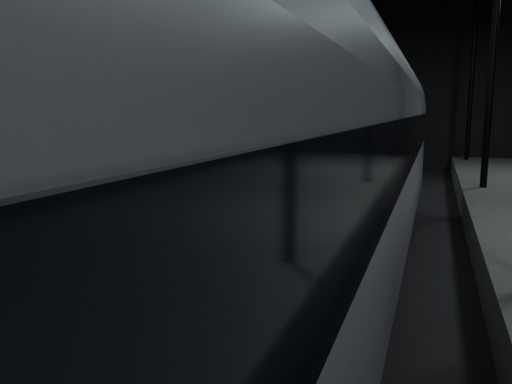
% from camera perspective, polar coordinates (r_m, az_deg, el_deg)
% --- Properties ---
extents(ground, '(44.00, 44.00, 0.00)m').
position_cam_1_polar(ground, '(13.98, 11.08, -7.41)').
color(ground, black).
rests_on(ground, ground).
extents(platform_left, '(9.00, 43.80, 1.00)m').
position_cam_1_polar(platform_left, '(16.64, -15.34, -3.11)').
color(platform_left, '#4D4D4B').
rests_on(platform_left, ground).
extents(tactile_strip, '(0.50, 43.80, 0.01)m').
position_cam_1_polar(tactile_strip, '(14.54, -1.56, -2.50)').
color(tactile_strip, olive).
rests_on(tactile_strip, platform_left).
extents(track, '(2.40, 43.00, 0.24)m').
position_cam_1_polar(track, '(13.96, 11.09, -7.14)').
color(track, '#3F3328').
rests_on(track, ground).
extents(train, '(3.13, 20.93, 5.60)m').
position_cam_1_polar(train, '(10.41, 9.02, 4.49)').
color(train, '#A5A8AD').
rests_on(train, ground).
extents(woman, '(0.68, 0.55, 1.62)m').
position_cam_1_polar(woman, '(12.86, -15.56, -0.75)').
color(woman, '#A28363').
rests_on(woman, platform_left).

